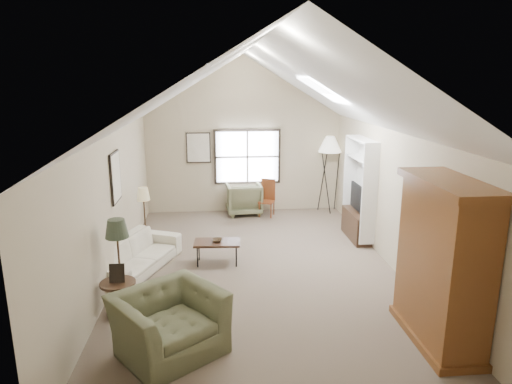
{
  "coord_description": "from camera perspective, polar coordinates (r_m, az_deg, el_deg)",
  "views": [
    {
      "loc": [
        -0.74,
        -7.66,
        3.43
      ],
      "look_at": [
        0.0,
        0.4,
        1.4
      ],
      "focal_mm": 32.0,
      "sensor_mm": 36.0,
      "label": 1
    }
  ],
  "objects": [
    {
      "name": "room_shell",
      "position": [
        7.7,
        0.28,
        12.43
      ],
      "size": [
        5.01,
        8.01,
        4.0
      ],
      "color": "brown",
      "rests_on": "ground"
    },
    {
      "name": "window",
      "position": [
        11.82,
        -1.09,
        4.43
      ],
      "size": [
        1.72,
        0.08,
        1.42
      ],
      "primitive_type": "cube",
      "color": "black",
      "rests_on": "room_shell"
    },
    {
      "name": "skylight",
      "position": [
        8.8,
        8.36,
        12.57
      ],
      "size": [
        0.8,
        1.2,
        0.52
      ],
      "primitive_type": null,
      "color": "white",
      "rests_on": "room_shell"
    },
    {
      "name": "wall_art",
      "position": [
        9.82,
        -11.86,
        3.79
      ],
      "size": [
        1.97,
        3.71,
        0.88
      ],
      "color": "black",
      "rests_on": "room_shell"
    },
    {
      "name": "armoire",
      "position": [
        6.45,
        22.33,
        -8.21
      ],
      "size": [
        0.6,
        1.5,
        2.2
      ],
      "primitive_type": "cube",
      "color": "brown",
      "rests_on": "ground"
    },
    {
      "name": "tv_alcove",
      "position": [
        10.02,
        12.81,
        0.57
      ],
      "size": [
        0.32,
        1.3,
        2.1
      ],
      "primitive_type": "cube",
      "color": "white",
      "rests_on": "ground"
    },
    {
      "name": "media_console",
      "position": [
        10.24,
        12.44,
        -4.06
      ],
      "size": [
        0.34,
        1.18,
        0.6
      ],
      "primitive_type": "cube",
      "color": "#382316",
      "rests_on": "ground"
    },
    {
      "name": "tv_panel",
      "position": [
        10.07,
        12.63,
        -0.7
      ],
      "size": [
        0.05,
        0.9,
        0.55
      ],
      "primitive_type": "cube",
      "color": "black",
      "rests_on": "media_console"
    },
    {
      "name": "sofa",
      "position": [
        8.64,
        -14.73,
        -7.61
      ],
      "size": [
        1.53,
        2.23,
        0.61
      ],
      "primitive_type": "imported",
      "rotation": [
        0.0,
        0.0,
        1.19
      ],
      "color": "beige",
      "rests_on": "ground"
    },
    {
      "name": "armchair_near",
      "position": [
        6.12,
        -10.84,
        -15.82
      ],
      "size": [
        1.66,
        1.62,
        0.81
      ],
      "primitive_type": "imported",
      "rotation": [
        0.0,
        0.0,
        0.65
      ],
      "color": "#595C41",
      "rests_on": "ground"
    },
    {
      "name": "armchair_far",
      "position": [
        11.78,
        -1.55,
        -0.8
      ],
      "size": [
        0.94,
        0.96,
        0.81
      ],
      "primitive_type": "imported",
      "rotation": [
        0.0,
        0.0,
        3.22
      ],
      "color": "#686A4A",
      "rests_on": "ground"
    },
    {
      "name": "coffee_table",
      "position": [
        8.73,
        -4.86,
        -7.54
      ],
      "size": [
        0.88,
        0.52,
        0.44
      ],
      "primitive_type": "cube",
      "rotation": [
        0.0,
        0.0,
        -0.06
      ],
      "color": "#3C2518",
      "rests_on": "ground"
    },
    {
      "name": "bowl",
      "position": [
        8.65,
        -4.89,
        -6.04
      ],
      "size": [
        0.22,
        0.22,
        0.05
      ],
      "primitive_type": "imported",
      "rotation": [
        0.0,
        0.0,
        -0.06
      ],
      "color": "#3B2C18",
      "rests_on": "coffee_table"
    },
    {
      "name": "side_table",
      "position": [
        7.22,
        -16.76,
        -12.59
      ],
      "size": [
        0.68,
        0.68,
        0.52
      ],
      "primitive_type": "cylinder",
      "rotation": [
        0.0,
        0.0,
        -0.38
      ],
      "color": "#382716",
      "rests_on": "ground"
    },
    {
      "name": "side_chair",
      "position": [
        11.54,
        1.34,
        -0.78
      ],
      "size": [
        0.47,
        0.47,
        0.94
      ],
      "primitive_type": "cube",
      "rotation": [
        0.0,
        0.0,
        -0.36
      ],
      "color": "maroon",
      "rests_on": "ground"
    },
    {
      "name": "tripod_lamp",
      "position": [
        11.98,
        9.09,
        2.26
      ],
      "size": [
        0.76,
        0.76,
        2.03
      ],
      "primitive_type": null,
      "rotation": [
        0.0,
        0.0,
        0.36
      ],
      "color": "white",
      "rests_on": "ground"
    },
    {
      "name": "dark_lamp",
      "position": [
        7.21,
        -16.71,
        -8.58
      ],
      "size": [
        0.45,
        0.45,
        1.45
      ],
      "primitive_type": null,
      "rotation": [
        0.0,
        0.0,
        -0.38
      ],
      "color": "#252C1F",
      "rests_on": "ground"
    },
    {
      "name": "tan_lamp",
      "position": [
        9.65,
        -13.73,
        -3.08
      ],
      "size": [
        0.34,
        0.34,
        1.3
      ],
      "primitive_type": null,
      "rotation": [
        0.0,
        0.0,
        -0.38
      ],
      "color": "tan",
      "rests_on": "ground"
    }
  ]
}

